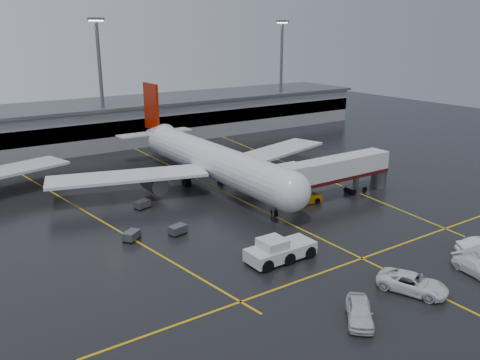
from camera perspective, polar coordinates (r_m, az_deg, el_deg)
ground at (r=69.58m, az=0.44°, el=-2.49°), size 220.00×220.00×0.00m
apron_line_centre at (r=69.57m, az=0.44°, el=-2.48°), size 0.25×90.00×0.02m
apron_line_stop at (r=54.29m, az=13.89°, el=-8.79°), size 60.00×0.25×0.02m
apron_line_left at (r=70.21m, az=-17.97°, el=-3.16°), size 9.99×69.35×0.02m
apron_line_right at (r=87.68m, az=6.43°, el=1.52°), size 7.57×69.64×0.02m
terminal at (r=110.17m, az=-13.94°, el=6.58°), size 122.00×19.00×8.60m
light_mast_mid at (r=101.67m, az=-15.83°, el=11.40°), size 3.00×1.20×25.45m
light_mast_right at (r=123.56m, az=4.79°, el=12.83°), size 3.00×1.20×25.45m
main_airliner at (r=76.20m, az=-3.70°, el=2.51°), size 48.80×45.60×14.10m
jet_bridge at (r=71.34m, az=11.10°, el=0.99°), size 19.90×3.40×6.05m
pushback_tractor at (r=52.08m, az=4.53°, el=-8.15°), size 7.61×3.27×2.71m
belt_loader at (r=69.83m, az=7.68°, el=-2.03°), size 4.35×3.03×2.54m
service_van_a at (r=48.84m, az=19.31°, el=-11.19°), size 5.08×6.92×1.75m
service_van_b at (r=54.45m, az=25.74°, el=-9.11°), size 3.03×5.55×1.52m
service_van_d at (r=43.24m, az=13.63°, el=-14.54°), size 4.96×5.19×1.75m
baggage_cart_a at (r=58.85m, az=-7.22°, el=-5.69°), size 2.25×1.74×1.12m
baggage_cart_b at (r=58.13m, az=-12.42°, el=-6.25°), size 2.38×2.22×1.12m
baggage_cart_c at (r=68.00m, az=-11.22°, el=-2.73°), size 2.32×1.90×1.12m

